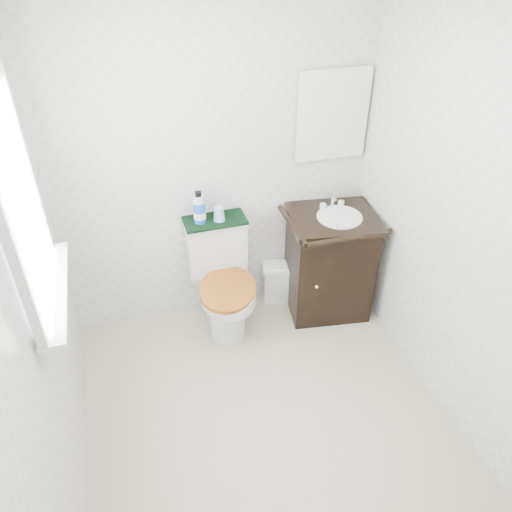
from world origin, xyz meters
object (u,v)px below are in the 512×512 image
trash_bin (277,282)px  cup (219,214)px  vanity (329,261)px  toilet (222,284)px  mouthwash_bottle (199,208)px

trash_bin → cup: bearing=-176.6°
vanity → trash_bin: (-0.34, 0.20, -0.27)m
toilet → trash_bin: toilet is taller
trash_bin → cup: cup is taller
toilet → trash_bin: size_ratio=2.54×
toilet → cup: 0.54m
mouthwash_bottle → cup: bearing=-6.3°
vanity → toilet: bearing=175.6°
mouthwash_bottle → toilet: bearing=-49.6°
vanity → cup: (-0.79, 0.17, 0.45)m
vanity → mouthwash_bottle: bearing=168.7°
toilet → trash_bin: (0.48, 0.13, -0.19)m
trash_bin → mouthwash_bottle: mouthwash_bottle is taller
toilet → mouthwash_bottle: size_ratio=3.53×
toilet → trash_bin: 0.53m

